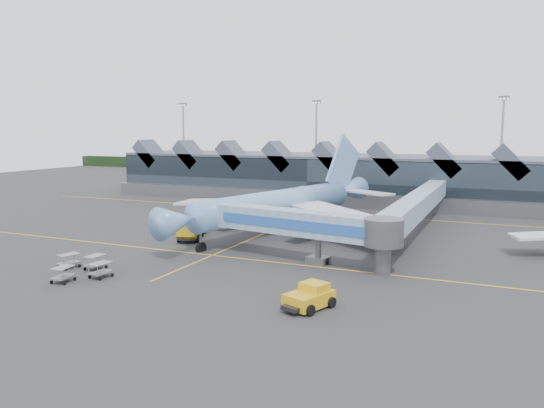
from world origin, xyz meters
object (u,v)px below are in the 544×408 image
at_px(main_airliner, 284,203).
at_px(jet_bridge, 311,226).
at_px(pushback_tug, 309,297).
at_px(fuel_truck, 193,224).

xyz_separation_m(main_airliner, jet_bridge, (9.87, -15.74, -0.04)).
bearing_deg(pushback_tug, fuel_truck, 159.95).
height_order(jet_bridge, pushback_tug, jet_bridge).
xyz_separation_m(jet_bridge, pushback_tug, (5.11, -14.42, -3.28)).
bearing_deg(pushback_tug, main_airliner, 136.80).
relative_size(jet_bridge, fuel_truck, 2.49).
xyz_separation_m(fuel_truck, pushback_tug, (24.90, -21.23, -0.91)).
bearing_deg(fuel_truck, main_airliner, 20.48).
height_order(jet_bridge, fuel_truck, jet_bridge).
height_order(main_airliner, pushback_tug, main_airliner).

